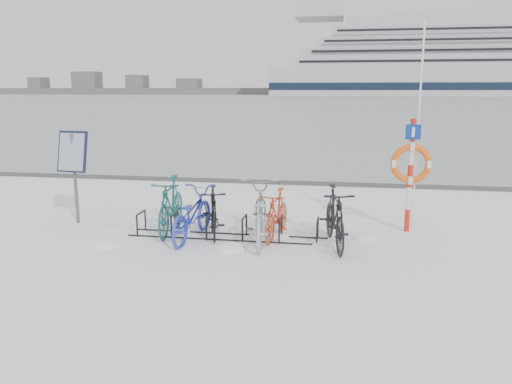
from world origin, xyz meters
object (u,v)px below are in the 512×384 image
at_px(bike_rack, 227,229).
at_px(cruise_ferry, 437,66).
at_px(info_board, 73,157).
at_px(lifebuoy_station, 411,164).

relative_size(bike_rack, cruise_ferry, 0.03).
height_order(info_board, cruise_ferry, cruise_ferry).
relative_size(info_board, cruise_ferry, 0.01).
bearing_deg(cruise_ferry, info_board, -101.80).
relative_size(bike_rack, lifebuoy_station, 0.94).
bearing_deg(lifebuoy_station, bike_rack, -164.21).
bearing_deg(info_board, lifebuoy_station, 11.18).
bearing_deg(lifebuoy_station, info_board, -176.29).
xyz_separation_m(info_board, lifebuoy_station, (7.15, 0.46, -0.04)).
distance_m(bike_rack, lifebuoy_station, 3.96).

